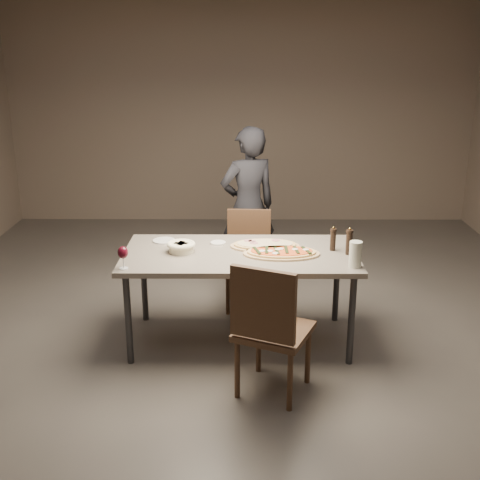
{
  "coord_description": "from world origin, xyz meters",
  "views": [
    {
      "loc": [
        0.02,
        -4.38,
        2.28
      ],
      "look_at": [
        0.0,
        0.0,
        0.85
      ],
      "focal_mm": 45.0,
      "sensor_mm": 36.0,
      "label": 1
    }
  ],
  "objects_px": {
    "chair_near": "(269,324)",
    "chair_far": "(248,253)",
    "dining_table": "(240,259)",
    "zucchini_pizza": "(281,253)",
    "ham_pizza": "(265,245)",
    "pepper_mill_left": "(349,242)",
    "carafe": "(355,254)",
    "bread_basket": "(181,246)",
    "diner": "(248,207)"
  },
  "relations": [
    {
      "from": "carafe",
      "to": "ham_pizza",
      "type": "bearing_deg",
      "value": 145.39
    },
    {
      "from": "zucchini_pizza",
      "to": "carafe",
      "type": "bearing_deg",
      "value": -3.77
    },
    {
      "from": "zucchini_pizza",
      "to": "chair_near",
      "type": "height_order",
      "value": "chair_near"
    },
    {
      "from": "bread_basket",
      "to": "chair_near",
      "type": "bearing_deg",
      "value": -51.78
    },
    {
      "from": "chair_near",
      "to": "zucchini_pizza",
      "type": "bearing_deg",
      "value": 104.86
    },
    {
      "from": "zucchini_pizza",
      "to": "carafe",
      "type": "xyz_separation_m",
      "value": [
        0.51,
        -0.26,
        0.08
      ]
    },
    {
      "from": "dining_table",
      "to": "chair_near",
      "type": "height_order",
      "value": "chair_near"
    },
    {
      "from": "carafe",
      "to": "chair_near",
      "type": "relative_size",
      "value": 0.2
    },
    {
      "from": "pepper_mill_left",
      "to": "carafe",
      "type": "height_order",
      "value": "pepper_mill_left"
    },
    {
      "from": "dining_table",
      "to": "zucchini_pizza",
      "type": "bearing_deg",
      "value": -9.33
    },
    {
      "from": "zucchini_pizza",
      "to": "diner",
      "type": "height_order",
      "value": "diner"
    },
    {
      "from": "pepper_mill_left",
      "to": "chair_near",
      "type": "distance_m",
      "value": 1.05
    },
    {
      "from": "ham_pizza",
      "to": "pepper_mill_left",
      "type": "relative_size",
      "value": 2.56
    },
    {
      "from": "bread_basket",
      "to": "diner",
      "type": "bearing_deg",
      "value": 67.29
    },
    {
      "from": "bread_basket",
      "to": "carafe",
      "type": "distance_m",
      "value": 1.32
    },
    {
      "from": "bread_basket",
      "to": "pepper_mill_left",
      "type": "bearing_deg",
      "value": -2.0
    },
    {
      "from": "chair_near",
      "to": "diner",
      "type": "height_order",
      "value": "diner"
    },
    {
      "from": "zucchini_pizza",
      "to": "ham_pizza",
      "type": "xyz_separation_m",
      "value": [
        -0.12,
        0.18,
        -0.0
      ]
    },
    {
      "from": "zucchini_pizza",
      "to": "diner",
      "type": "relative_size",
      "value": 0.38
    },
    {
      "from": "carafe",
      "to": "chair_far",
      "type": "height_order",
      "value": "carafe"
    },
    {
      "from": "bread_basket",
      "to": "pepper_mill_left",
      "type": "height_order",
      "value": "pepper_mill_left"
    },
    {
      "from": "dining_table",
      "to": "carafe",
      "type": "relative_size",
      "value": 9.44
    },
    {
      "from": "bread_basket",
      "to": "diner",
      "type": "distance_m",
      "value": 1.36
    },
    {
      "from": "ham_pizza",
      "to": "chair_far",
      "type": "relative_size",
      "value": 0.63
    },
    {
      "from": "zucchini_pizza",
      "to": "bread_basket",
      "type": "bearing_deg",
      "value": -161.24
    },
    {
      "from": "dining_table",
      "to": "diner",
      "type": "distance_m",
      "value": 1.27
    },
    {
      "from": "chair_far",
      "to": "diner",
      "type": "relative_size",
      "value": 0.56
    },
    {
      "from": "carafe",
      "to": "chair_near",
      "type": "xyz_separation_m",
      "value": [
        -0.63,
        -0.51,
        -0.3
      ]
    },
    {
      "from": "bread_basket",
      "to": "chair_far",
      "type": "distance_m",
      "value": 0.94
    },
    {
      "from": "dining_table",
      "to": "ham_pizza",
      "type": "relative_size",
      "value": 3.28
    },
    {
      "from": "chair_near",
      "to": "chair_far",
      "type": "xyz_separation_m",
      "value": [
        -0.12,
        1.54,
        -0.05
      ]
    },
    {
      "from": "dining_table",
      "to": "ham_pizza",
      "type": "xyz_separation_m",
      "value": [
        0.2,
        0.13,
        0.07
      ]
    },
    {
      "from": "ham_pizza",
      "to": "chair_near",
      "type": "relative_size",
      "value": 0.57
    },
    {
      "from": "bread_basket",
      "to": "dining_table",
      "type": "bearing_deg",
      "value": -0.66
    },
    {
      "from": "dining_table",
      "to": "pepper_mill_left",
      "type": "relative_size",
      "value": 8.41
    },
    {
      "from": "carafe",
      "to": "chair_far",
      "type": "bearing_deg",
      "value": 126.2
    },
    {
      "from": "pepper_mill_left",
      "to": "diner",
      "type": "height_order",
      "value": "diner"
    },
    {
      "from": "ham_pizza",
      "to": "chair_near",
      "type": "height_order",
      "value": "chair_near"
    },
    {
      "from": "zucchini_pizza",
      "to": "chair_far",
      "type": "distance_m",
      "value": 0.86
    },
    {
      "from": "ham_pizza",
      "to": "bread_basket",
      "type": "distance_m",
      "value": 0.66
    },
    {
      "from": "chair_near",
      "to": "diner",
      "type": "bearing_deg",
      "value": 117.24
    },
    {
      "from": "ham_pizza",
      "to": "dining_table",
      "type": "bearing_deg",
      "value": -150.75
    },
    {
      "from": "ham_pizza",
      "to": "diner",
      "type": "distance_m",
      "value": 1.14
    },
    {
      "from": "chair_far",
      "to": "dining_table",
      "type": "bearing_deg",
      "value": 87.71
    },
    {
      "from": "bread_basket",
      "to": "ham_pizza",
      "type": "bearing_deg",
      "value": 10.56
    },
    {
      "from": "dining_table",
      "to": "bread_basket",
      "type": "relative_size",
      "value": 8.19
    },
    {
      "from": "ham_pizza",
      "to": "chair_far",
      "type": "xyz_separation_m",
      "value": [
        -0.12,
        0.6,
        -0.28
      ]
    },
    {
      "from": "dining_table",
      "to": "chair_near",
      "type": "xyz_separation_m",
      "value": [
        0.2,
        -0.82,
        -0.15
      ]
    },
    {
      "from": "ham_pizza",
      "to": "chair_near",
      "type": "bearing_deg",
      "value": -93.63
    },
    {
      "from": "bread_basket",
      "to": "carafe",
      "type": "xyz_separation_m",
      "value": [
        1.28,
        -0.32,
        0.05
      ]
    }
  ]
}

